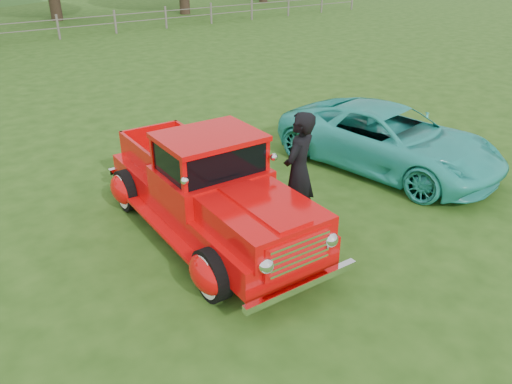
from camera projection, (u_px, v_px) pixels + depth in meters
ground at (304, 256)px, 7.81m from camera, size 140.00×140.00×0.00m
red_pickup at (209, 190)px, 8.09m from camera, size 2.37×5.05×1.78m
teal_sedan at (388, 139)px, 10.58m from camera, size 2.92×5.07×1.33m
man at (299, 171)px, 8.23m from camera, size 0.87×0.74×2.03m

